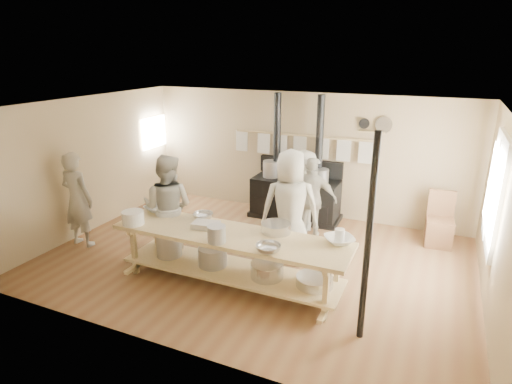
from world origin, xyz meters
TOP-DOWN VIEW (x-y plane):
  - ground at (0.00, 0.00)m, footprint 7.00×7.00m
  - room_shell at (0.00, 0.00)m, footprint 7.00×7.00m
  - window_right at (3.47, 0.60)m, footprint 0.09×1.50m
  - left_opening at (-3.45, 2.00)m, footprint 0.00×0.90m
  - stove at (-0.01, 2.12)m, footprint 1.90×0.75m
  - towel_rail at (0.00, 2.40)m, footprint 3.00×0.04m
  - back_wall_shelf at (1.46, 2.43)m, footprint 0.63×0.14m
  - prep_table at (-0.01, -0.90)m, footprint 3.60×0.90m
  - support_post at (2.05, -1.35)m, footprint 0.08×0.08m
  - cook_far_left at (-3.15, -0.72)m, footprint 0.64×0.42m
  - cook_left at (-1.37, -0.48)m, footprint 0.99×0.84m
  - cook_center at (0.56, 0.16)m, footprint 1.11×0.94m
  - cook_right at (0.61, 1.21)m, footprint 0.98×0.55m
  - cook_by_window at (0.35, 1.55)m, footprint 1.17×1.16m
  - chair at (2.84, 1.91)m, footprint 0.50×0.50m
  - bowl_white_a at (-1.55, -0.57)m, footprint 0.47×0.47m
  - bowl_steel_a at (-0.64, -0.57)m, footprint 0.45×0.45m
  - bowl_white_b at (1.55, -0.57)m, footprint 0.56×0.56m
  - bowl_steel_b at (0.75, -1.23)m, footprint 0.45×0.45m
  - roasting_pan at (-0.43, -0.85)m, footprint 0.43×0.32m
  - mixing_bowl_large at (0.60, -0.57)m, footprint 0.44×0.44m
  - bucket_galv at (-0.03, -1.23)m, footprint 0.28×0.28m
  - deep_bowl_enamel at (-1.53, -1.18)m, footprint 0.43×0.43m
  - pitcher at (1.55, -0.57)m, footprint 0.17×0.17m

SIDE VIEW (x-z plane):
  - ground at x=0.00m, z-range 0.00..0.00m
  - chair at x=2.84m, z-range -0.20..0.79m
  - prep_table at x=-0.01m, z-range 0.10..0.95m
  - stove at x=-0.01m, z-range -0.78..1.82m
  - cook_right at x=0.61m, z-range 0.00..1.58m
  - cook_by_window at x=0.35m, z-range 0.00..1.62m
  - cook_far_left at x=-3.15m, z-range 0.00..1.74m
  - roasting_pan at x=-0.43m, z-range 0.85..0.94m
  - bowl_white_a at x=-1.55m, z-range 0.85..0.94m
  - bowl_white_b at x=1.55m, z-range 0.85..0.95m
  - bowl_steel_a at x=-0.64m, z-range 0.85..0.95m
  - bowl_steel_b at x=0.75m, z-range 0.85..0.96m
  - cook_left at x=-1.37m, z-range 0.00..1.82m
  - mixing_bowl_large at x=0.60m, z-range 0.85..0.99m
  - deep_bowl_enamel at x=-1.53m, z-range 0.85..1.06m
  - pitcher at x=1.55m, z-range 0.85..1.06m
  - cook_center at x=0.56m, z-range 0.00..1.94m
  - bucket_galv at x=-0.03m, z-range 0.85..1.09m
  - support_post at x=2.05m, z-range 0.00..2.60m
  - window_right at x=3.47m, z-range 0.67..2.33m
  - towel_rail at x=0.00m, z-range 1.32..1.79m
  - left_opening at x=-3.45m, z-range 1.15..2.05m
  - room_shell at x=0.00m, z-range -1.88..5.12m
  - back_wall_shelf at x=1.46m, z-range 1.84..2.17m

